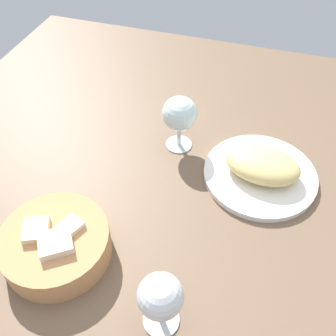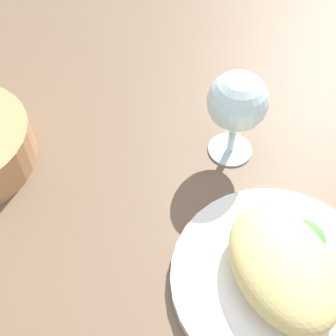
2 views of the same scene
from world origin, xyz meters
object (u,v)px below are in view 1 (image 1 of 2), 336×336
object	(u,v)px
bread_basket	(56,244)
wine_glass_near	(180,115)
wine_glass_far	(160,298)
plate	(260,175)

from	to	relation	value
bread_basket	wine_glass_near	distance (cm)	37.17
wine_glass_far	bread_basket	bearing A→B (deg)	-15.71
wine_glass_near	wine_glass_far	xyz separation A→B (cm)	(-8.77, 40.45, -0.57)
plate	wine_glass_near	distance (cm)	21.70
plate	bread_basket	bearing A→B (deg)	42.44
wine_glass_near	wine_glass_far	bearing A→B (deg)	102.23
bread_basket	wine_glass_near	world-z (taller)	wine_glass_near
plate	bread_basket	world-z (taller)	bread_basket
wine_glass_near	wine_glass_far	size ratio (longest dim) A/B	1.07
plate	wine_glass_far	xyz separation A→B (cm)	(10.79, 35.88, 7.65)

